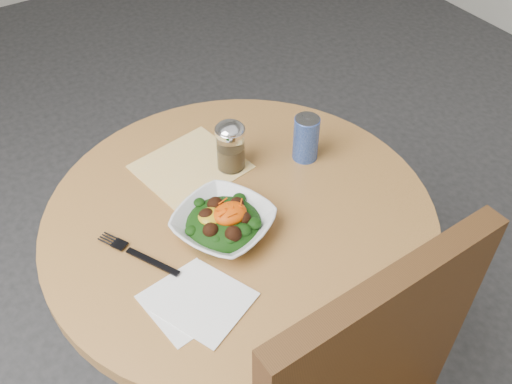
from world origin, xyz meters
TOP-DOWN VIEW (x-y plane):
  - ground at (0.00, 0.00)m, footprint 6.00×6.00m
  - table at (0.00, 0.00)m, footprint 0.90×0.90m
  - cloth_napkin at (-0.02, 0.20)m, footprint 0.27×0.26m
  - paper_napkins at (-0.20, -0.16)m, footprint 0.21×0.21m
  - salad_bowl at (-0.06, -0.03)m, footprint 0.27×0.27m
  - fork at (-0.25, 0.02)m, footprint 0.11×0.20m
  - spice_shaker at (0.07, 0.15)m, footprint 0.07×0.07m
  - beverage_can at (0.24, 0.08)m, footprint 0.06×0.06m

SIDE VIEW (x-z plane):
  - ground at x=0.00m, z-range 0.00..0.00m
  - table at x=0.00m, z-range 0.18..0.93m
  - cloth_napkin at x=-0.02m, z-range 0.75..0.75m
  - paper_napkins at x=-0.20m, z-range 0.75..0.75m
  - fork at x=-0.25m, z-range 0.75..0.76m
  - salad_bowl at x=-0.06m, z-range 0.74..0.82m
  - beverage_can at x=0.24m, z-range 0.75..0.87m
  - spice_shaker at x=0.07m, z-range 0.75..0.88m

